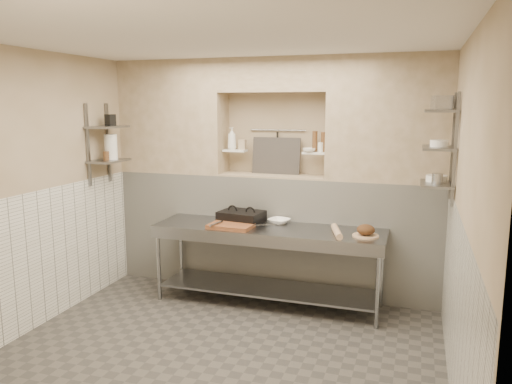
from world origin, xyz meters
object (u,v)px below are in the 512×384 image
at_px(bottle_soap, 232,139).
at_px(bowl_alcove, 309,150).
at_px(cutting_board, 231,226).
at_px(bread_loaf, 366,230).
at_px(rolling_pin, 337,232).
at_px(prep_table, 268,250).
at_px(jug_left, 111,147).
at_px(panini_press, 241,217).
at_px(mixing_bowl, 279,221).

distance_m(bottle_soap, bowl_alcove, 0.98).
height_order(cutting_board, bread_loaf, bread_loaf).
bearing_deg(rolling_pin, prep_table, 174.55).
bearing_deg(bread_loaf, prep_table, 177.45).
relative_size(bread_loaf, jug_left, 0.63).
distance_m(rolling_pin, bread_loaf, 0.30).
xyz_separation_m(bowl_alcove, jug_left, (-2.28, -0.60, 0.03)).
distance_m(panini_press, rolling_pin, 1.17).
bearing_deg(cutting_board, bottle_soap, 109.67).
bearing_deg(bowl_alcove, rolling_pin, -53.31).
height_order(prep_table, bottle_soap, bottle_soap).
height_order(prep_table, bowl_alcove, bowl_alcove).
height_order(panini_press, rolling_pin, panini_press).
distance_m(prep_table, rolling_pin, 0.84).
bearing_deg(rolling_pin, bottle_soap, 156.39).
xyz_separation_m(bottle_soap, bowl_alcove, (0.97, -0.03, -0.11)).
bearing_deg(bottle_soap, prep_table, -40.80).
bearing_deg(panini_press, rolling_pin, -2.78).
bearing_deg(cutting_board, mixing_bowl, 37.28).
distance_m(rolling_pin, bowl_alcove, 1.09).
xyz_separation_m(cutting_board, bread_loaf, (1.47, 0.08, 0.05)).
relative_size(cutting_board, jug_left, 1.63).
bearing_deg(jug_left, rolling_pin, 0.14).
distance_m(prep_table, bowl_alcove, 1.26).
height_order(rolling_pin, bread_loaf, bread_loaf).
bearing_deg(bread_loaf, jug_left, -179.37).
relative_size(mixing_bowl, bowl_alcove, 1.61).
relative_size(bowl_alcove, jug_left, 0.50).
relative_size(prep_table, mixing_bowl, 10.87).
xyz_separation_m(prep_table, bottle_soap, (-0.63, 0.54, 1.21)).
bearing_deg(rolling_pin, bread_loaf, 5.10).
bearing_deg(panini_press, bottle_soap, 131.25).
bearing_deg(prep_table, bread_loaf, -2.55).
xyz_separation_m(bread_loaf, jug_left, (-3.02, -0.03, 0.79)).
bearing_deg(mixing_bowl, prep_table, -106.99).
relative_size(prep_table, bowl_alcove, 17.51).
relative_size(cutting_board, bowl_alcove, 3.27).
xyz_separation_m(rolling_pin, bottle_soap, (-1.41, 0.62, 0.91)).
relative_size(cutting_board, rolling_pin, 1.04).
bearing_deg(panini_press, cutting_board, -86.87).
relative_size(mixing_bowl, bottle_soap, 0.88).
height_order(panini_press, mixing_bowl, panini_press).
distance_m(prep_table, jug_left, 2.24).
xyz_separation_m(panini_press, bottle_soap, (-0.26, 0.40, 0.88)).
distance_m(cutting_board, jug_left, 1.76).
relative_size(panini_press, rolling_pin, 1.15).
bearing_deg(bottle_soap, cutting_board, -70.33).
relative_size(panini_press, mixing_bowl, 2.24).
xyz_separation_m(prep_table, mixing_bowl, (0.07, 0.23, 0.29)).
bearing_deg(mixing_bowl, cutting_board, -142.72).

